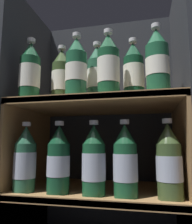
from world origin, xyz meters
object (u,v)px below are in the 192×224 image
(bottle_lower_front_1, at_px, (59,161))
(bottle_lower_front_3, at_px, (125,162))
(bottle_lower_front_4, at_px, (169,163))
(bottle_upper_front_2, at_px, (108,67))
(bottle_upper_back_0, at_px, (61,78))
(bottle_upper_back_2, at_px, (134,73))
(bottle_upper_front_1, at_px, (76,69))
(bottle_upper_back_1, at_px, (97,75))
(bottle_upper_front_3, at_px, (157,62))
(bottle_lower_front_2, at_px, (94,162))
(bottle_lower_front_0, at_px, (25,160))
(bottle_upper_front_0, at_px, (30,73))

(bottle_lower_front_1, bearing_deg, bottle_lower_front_3, 0.00)
(bottle_lower_front_4, bearing_deg, bottle_upper_front_2, 180.00)
(bottle_upper_back_0, relative_size, bottle_lower_front_1, 1.00)
(bottle_upper_front_2, height_order, bottle_upper_back_2, same)
(bottle_upper_front_1, bearing_deg, bottle_lower_front_3, 0.00)
(bottle_upper_back_1, bearing_deg, bottle_upper_back_0, 180.00)
(bottle_upper_front_3, distance_m, bottle_lower_front_2, 0.39)
(bottle_upper_back_1, height_order, bottle_lower_front_3, bottle_upper_back_1)
(bottle_upper_front_3, xyz_separation_m, bottle_lower_front_0, (-0.46, 0.00, -0.32))
(bottle_upper_front_1, height_order, bottle_lower_front_1, bottle_upper_front_1)
(bottle_upper_back_0, xyz_separation_m, bottle_lower_front_0, (-0.09, -0.09, -0.32))
(bottle_upper_front_0, height_order, bottle_lower_front_2, bottle_upper_front_0)
(bottle_upper_front_2, xyz_separation_m, bottle_upper_front_3, (0.16, 0.00, 0.00))
(bottle_upper_front_1, bearing_deg, bottle_lower_front_2, 0.00)
(bottle_upper_front_2, bearing_deg, bottle_lower_front_0, 180.00)
(bottle_lower_front_1, bearing_deg, bottle_lower_front_0, 180.00)
(bottle_upper_front_3, xyz_separation_m, bottle_upper_back_2, (-0.08, 0.09, -0.00))
(bottle_lower_front_3, bearing_deg, bottle_upper_back_0, 161.68)
(bottle_upper_front_3, bearing_deg, bottle_lower_front_3, 180.00)
(bottle_lower_front_1, relative_size, bottle_lower_front_4, 1.00)
(bottle_upper_back_1, height_order, bottle_lower_front_1, bottle_upper_back_1)
(bottle_upper_front_0, xyz_separation_m, bottle_upper_back_1, (0.24, 0.09, 0.00))
(bottle_upper_front_0, bearing_deg, bottle_lower_front_4, 0.00)
(bottle_lower_front_1, bearing_deg, bottle_upper_back_1, 36.29)
(bottle_upper_front_0, bearing_deg, bottle_lower_front_2, 0.00)
(bottle_upper_front_3, distance_m, bottle_upper_back_2, 0.12)
(bottle_upper_back_0, height_order, bottle_lower_front_1, bottle_upper_back_0)
(bottle_upper_front_0, xyz_separation_m, bottle_lower_front_1, (0.12, 0.00, -0.32))
(bottle_upper_front_0, relative_size, bottle_upper_front_3, 1.00)
(bottle_upper_back_2, bearing_deg, bottle_lower_front_1, -161.51)
(bottle_upper_front_1, height_order, bottle_lower_front_2, bottle_upper_front_1)
(bottle_lower_front_0, xyz_separation_m, bottle_lower_front_2, (0.25, 0.00, 0.00))
(bottle_upper_back_1, bearing_deg, bottle_lower_front_3, -37.97)
(bottle_lower_front_1, xyz_separation_m, bottle_lower_front_4, (0.36, 0.00, -0.00))
(bottle_upper_front_2, bearing_deg, bottle_lower_front_3, 0.00)
(bottle_upper_front_1, bearing_deg, bottle_upper_front_3, 0.00)
(bottle_upper_back_0, relative_size, bottle_lower_front_3, 1.00)
(bottle_upper_front_3, relative_size, bottle_upper_back_2, 1.00)
(bottle_upper_front_3, bearing_deg, bottle_lower_front_0, 180.00)
(bottle_upper_front_0, xyz_separation_m, bottle_lower_front_4, (0.48, 0.00, -0.32))
(bottle_upper_front_0, height_order, bottle_upper_back_2, same)
(bottle_upper_front_3, height_order, bottle_upper_back_1, same)
(bottle_upper_front_2, bearing_deg, bottle_upper_front_1, 180.00)
(bottle_lower_front_0, bearing_deg, bottle_lower_front_4, 0.00)
(bottle_upper_back_1, bearing_deg, bottle_upper_back_2, 0.00)
(bottle_upper_front_0, bearing_deg, bottle_lower_front_0, 180.00)
(bottle_upper_back_0, distance_m, bottle_upper_back_1, 0.15)
(bottle_upper_front_0, distance_m, bottle_upper_front_2, 0.30)
(bottle_upper_front_0, distance_m, bottle_lower_front_1, 0.34)
(bottle_upper_back_0, xyz_separation_m, bottle_upper_back_1, (0.15, -0.00, 0.00))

